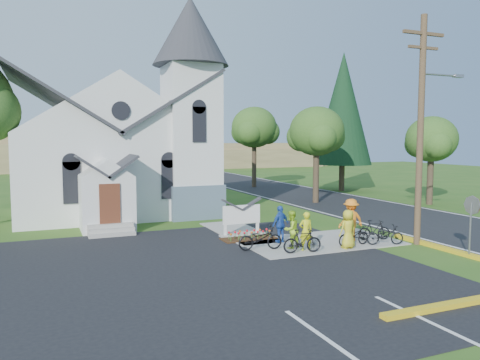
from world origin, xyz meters
name	(u,v)px	position (x,y,z in m)	size (l,w,h in m)	color
ground	(296,248)	(0.00, 0.00, 0.00)	(120.00, 120.00, 0.00)	#2D5719
parking_lot	(143,279)	(-7.00, -2.00, 0.01)	(20.00, 16.00, 0.02)	black
road	(312,197)	(10.00, 15.00, 0.01)	(8.00, 90.00, 0.02)	black
sidewalk	(319,242)	(1.50, 0.50, 0.03)	(7.00, 4.00, 0.05)	gray
church	(120,130)	(-5.48, 12.48, 5.25)	(12.35, 12.00, 13.00)	silver
church_sign	(242,215)	(-1.20, 3.20, 1.03)	(2.20, 0.40, 1.70)	gray
flower_bed	(249,239)	(-1.20, 2.30, 0.04)	(2.60, 1.10, 0.07)	#351E0E
utility_pole	(422,122)	(5.36, -1.50, 5.40)	(3.45, 0.28, 10.00)	#472F23
stop_sign	(472,213)	(5.43, -4.20, 1.78)	(0.11, 0.76, 2.48)	gray
tree_road_near	(317,132)	(8.50, 12.00, 5.21)	(4.00, 4.00, 7.05)	#392C1F
tree_road_mid	(254,128)	(9.00, 24.00, 5.78)	(4.40, 4.40, 7.80)	#392C1F
tree_road_far	(432,140)	(15.50, 8.00, 4.63)	(3.60, 3.60, 6.30)	#392C1F
conifer	(343,109)	(15.00, 18.00, 7.39)	(5.20, 5.20, 12.40)	#392C1F
distant_hills	(135,155)	(3.36, 56.33, 2.17)	(61.00, 10.00, 5.60)	olive
cyclist_0	(306,231)	(0.03, -0.75, 0.86)	(0.59, 0.39, 1.62)	#C8CF18
bike_0	(260,238)	(-1.69, 0.06, 0.54)	(0.65, 1.87, 0.98)	black
cyclist_1	(291,229)	(-0.34, -0.15, 0.85)	(0.78, 0.61, 1.61)	#98CA25
bike_1	(302,241)	(-0.33, -1.08, 0.54)	(0.46, 1.63, 0.98)	black
cyclist_2	(280,224)	(-0.24, 1.00, 0.88)	(0.97, 0.41, 1.66)	#234EAF
bike_2	(354,236)	(2.39, -0.81, 0.48)	(0.58, 1.65, 0.87)	black
cyclist_3	(351,220)	(2.86, 0.04, 1.01)	(1.25, 0.72, 1.93)	orange
bike_3	(374,230)	(3.97, -0.23, 0.51)	(0.44, 1.54, 0.93)	black
cyclist_4	(348,229)	(1.86, -1.13, 0.88)	(0.81, 0.52, 1.65)	gold
bike_4	(385,235)	(3.77, -1.20, 0.48)	(0.57, 1.64, 0.86)	black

